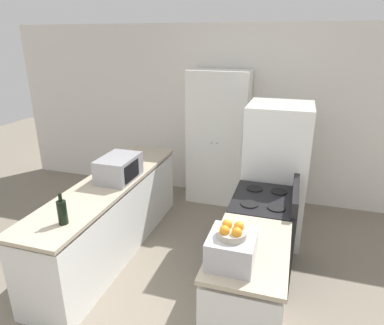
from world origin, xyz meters
name	(u,v)px	position (x,y,z in m)	size (l,w,h in m)	color
wall_back	(222,114)	(0.00, 3.38, 1.30)	(7.00, 0.06, 2.60)	silver
counter_left	(112,217)	(-0.85, 1.41, 0.43)	(0.60, 2.63, 0.88)	silver
counter_right	(247,295)	(0.85, 0.59, 0.43)	(0.60, 0.99, 0.88)	silver
pantry_cabinet	(218,138)	(0.02, 3.10, 0.99)	(0.88, 0.48, 1.98)	white
stove	(262,235)	(0.88, 1.50, 0.45)	(0.66, 0.79, 1.04)	black
refrigerator	(275,173)	(0.92, 2.31, 0.85)	(0.76, 0.74, 1.69)	white
microwave	(119,168)	(-0.76, 1.51, 1.02)	(0.37, 0.52, 0.27)	#939399
wine_bottle	(62,212)	(-0.75, 0.48, 0.99)	(0.08, 0.08, 0.29)	black
toaster_oven	(232,249)	(0.75, 0.38, 0.99)	(0.34, 0.36, 0.22)	#B2B2B7
fruit_bowl	(232,231)	(0.75, 0.36, 1.14)	(0.21, 0.21, 0.10)	#B2A893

